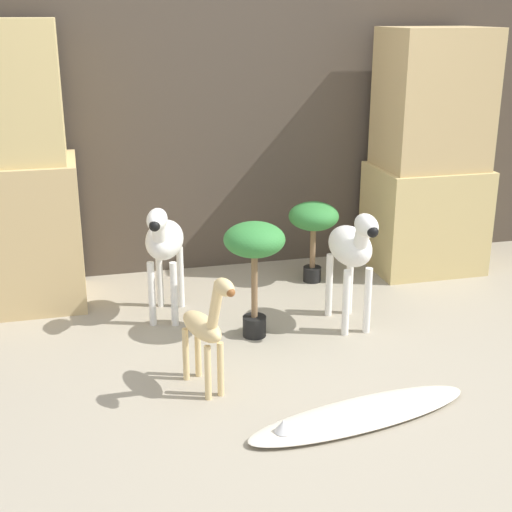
% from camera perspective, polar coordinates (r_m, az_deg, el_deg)
% --- Properties ---
extents(ground_plane, '(14.00, 14.00, 0.00)m').
position_cam_1_polar(ground_plane, '(3.22, 3.83, -10.73)').
color(ground_plane, '#9E937F').
extents(wall_back, '(6.40, 0.08, 2.20)m').
position_cam_1_polar(wall_back, '(4.51, -2.77, 12.73)').
color(wall_back, '#473D33').
rests_on(wall_back, ground_plane).
extents(rock_pillar_left, '(0.67, 0.55, 1.56)m').
position_cam_1_polar(rock_pillar_left, '(4.13, -18.83, 5.85)').
color(rock_pillar_left, tan).
rests_on(rock_pillar_left, ground_plane).
extents(rock_pillar_right, '(0.67, 0.55, 1.50)m').
position_cam_1_polar(rock_pillar_right, '(4.63, 13.65, 7.58)').
color(rock_pillar_right, '#D1B775').
rests_on(rock_pillar_right, ground_plane).
extents(zebra_right, '(0.20, 0.49, 0.66)m').
position_cam_1_polar(zebra_right, '(3.70, 7.69, 0.61)').
color(zebra_right, white).
rests_on(zebra_right, ground_plane).
extents(zebra_left, '(0.29, 0.50, 0.66)m').
position_cam_1_polar(zebra_left, '(3.80, -7.39, 1.11)').
color(zebra_left, white).
rests_on(zebra_left, ground_plane).
extents(giraffe_figurine, '(0.21, 0.42, 0.58)m').
position_cam_1_polar(giraffe_figurine, '(3.08, -4.04, -5.62)').
color(giraffe_figurine, '#E0C184').
rests_on(giraffe_figurine, ground_plane).
extents(potted_palm_front, '(0.31, 0.31, 0.61)m').
position_cam_1_polar(potted_palm_front, '(3.54, -0.13, 0.63)').
color(potted_palm_front, black).
rests_on(potted_palm_front, ground_plane).
extents(potted_palm_back, '(0.30, 0.30, 0.50)m').
position_cam_1_polar(potted_palm_back, '(4.33, 4.63, 2.84)').
color(potted_palm_back, black).
rests_on(potted_palm_back, ground_plane).
extents(surfboard, '(1.04, 0.42, 0.08)m').
position_cam_1_polar(surfboard, '(3.04, 8.20, -12.46)').
color(surfboard, silver).
rests_on(surfboard, ground_plane).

